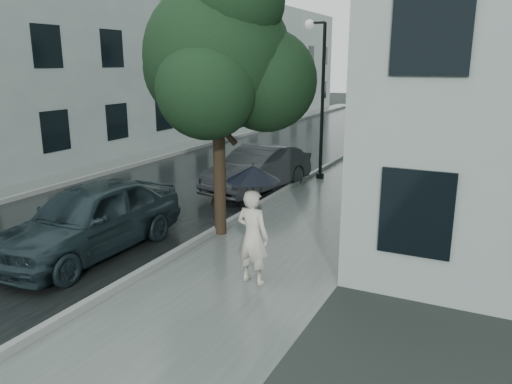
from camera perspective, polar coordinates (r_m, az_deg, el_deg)
The scene contains 14 objects.
ground at distance 9.13m, azimuth -5.94°, elevation -11.87°, with size 120.00×120.00×0.00m, color black.
sidewalk at distance 19.77m, azimuth 13.38°, elevation 2.39°, with size 3.50×60.00×0.01m, color slate.
kerb_near at distance 20.21m, azimuth 8.35°, elevation 3.11°, with size 0.15×60.00×0.15m, color slate.
asphalt_road at distance 21.52m, azimuth -0.57°, elevation 3.77°, with size 6.85×60.00×0.00m, color black.
kerb_far at distance 23.26m, azimuth -8.33°, elevation 4.62°, with size 0.15×60.00×0.15m, color slate.
sidewalk_far at distance 23.80m, azimuth -10.17°, elevation 4.59°, with size 1.70×60.00×0.01m, color #4C5451.
building_far_a at distance 23.50m, azimuth -25.52°, elevation 14.95°, with size 7.02×20.00×9.50m.
building_far_b at distance 41.13m, azimuth -0.18°, elevation 14.56°, with size 7.02×18.00×8.00m.
pedestrian at distance 9.31m, azimuth -0.39°, elevation -5.11°, with size 0.66×0.44×1.82m, color beige.
umbrella at distance 8.99m, azimuth -0.34°, elevation 2.16°, with size 1.03×1.03×1.37m.
street_tree at distance 11.69m, azimuth -4.11°, elevation 15.38°, with size 4.35×3.95×6.34m.
lamp_post at distance 17.72m, azimuth 7.19°, elevation 11.44°, with size 0.85×0.32×5.45m.
car_near at distance 11.36m, azimuth -18.45°, elevation -2.88°, with size 1.86×4.61×1.57m, color #1B282E.
car_far at distance 16.14m, azimuth 0.25°, elevation 2.67°, with size 1.50×4.30×1.42m, color #242629.
Camera 1 is at (4.40, -6.89, 4.06)m, focal length 35.00 mm.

